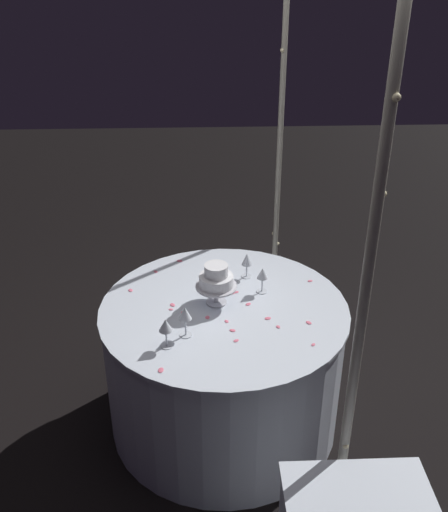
# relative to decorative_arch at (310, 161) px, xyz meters

# --- Properties ---
(ground_plane) EXTENTS (12.00, 12.00, 0.00)m
(ground_plane) POSITION_rel_decorative_arch_xyz_m (0.00, -0.40, -1.59)
(ground_plane) COLOR black
(decorative_arch) EXTENTS (2.14, 0.06, 2.46)m
(decorative_arch) POSITION_rel_decorative_arch_xyz_m (0.00, 0.00, 0.00)
(decorative_arch) COLOR #B7B29E
(decorative_arch) RESTS_ON ground
(main_table) EXTENTS (1.32, 1.32, 0.78)m
(main_table) POSITION_rel_decorative_arch_xyz_m (0.00, -0.40, -1.20)
(main_table) COLOR silver
(main_table) RESTS_ON ground
(tiered_cake) EXTENTS (0.22, 0.22, 0.23)m
(tiered_cake) POSITION_rel_decorative_arch_xyz_m (-0.05, -0.44, -0.66)
(tiered_cake) COLOR silver
(tiered_cake) RESTS_ON main_table
(wine_glass_0) EXTENTS (0.07, 0.07, 0.16)m
(wine_glass_0) POSITION_rel_decorative_arch_xyz_m (0.32, -0.69, -0.69)
(wine_glass_0) COLOR silver
(wine_glass_0) RESTS_ON main_table
(wine_glass_1) EXTENTS (0.06, 0.06, 0.15)m
(wine_glass_1) POSITION_rel_decorative_arch_xyz_m (-0.31, -0.26, -0.70)
(wine_glass_1) COLOR silver
(wine_glass_1) RESTS_ON main_table
(wine_glass_2) EXTENTS (0.06, 0.06, 0.15)m
(wine_glass_2) POSITION_rel_decorative_arch_xyz_m (-0.15, -0.19, -0.70)
(wine_glass_2) COLOR silver
(wine_glass_2) RESTS_ON main_table
(wine_glass_3) EXTENTS (0.07, 0.07, 0.17)m
(wine_glass_3) POSITION_rel_decorative_arch_xyz_m (0.24, -0.60, -0.68)
(wine_glass_3) COLOR silver
(wine_glass_3) RESTS_ON main_table
(rose_petal_0) EXTENTS (0.03, 0.03, 0.00)m
(rose_petal_0) POSITION_rel_decorative_arch_xyz_m (0.34, 0.01, -0.80)
(rose_petal_0) COLOR #EA6B84
(rose_petal_0) RESTS_ON main_table
(rose_petal_1) EXTENTS (0.03, 0.03, 0.00)m
(rose_petal_1) POSITION_rel_decorative_arch_xyz_m (-0.14, -0.33, -0.80)
(rose_petal_1) COLOR #EA6B84
(rose_petal_1) RESTS_ON main_table
(rose_petal_2) EXTENTS (0.03, 0.03, 0.00)m
(rose_petal_2) POSITION_rel_decorative_arch_xyz_m (0.13, -0.39, -0.80)
(rose_petal_2) COLOR #EA6B84
(rose_petal_2) RESTS_ON main_table
(rose_petal_3) EXTENTS (0.04, 0.04, 0.00)m
(rose_petal_3) POSITION_rel_decorative_arch_xyz_m (0.16, 0.02, -0.80)
(rose_petal_3) COLOR #EA6B84
(rose_petal_3) RESTS_ON main_table
(rose_petal_4) EXTENTS (0.03, 0.03, 0.00)m
(rose_petal_4) POSITION_rel_decorative_arch_xyz_m (0.09, -0.49, -0.80)
(rose_petal_4) COLOR #EA6B84
(rose_petal_4) RESTS_ON main_table
(rose_petal_5) EXTENTS (0.04, 0.03, 0.00)m
(rose_petal_5) POSITION_rel_decorative_arch_xyz_m (-0.19, -0.91, -0.80)
(rose_petal_5) COLOR #EA6B84
(rose_petal_5) RESTS_ON main_table
(rose_petal_6) EXTENTS (0.04, 0.03, 0.00)m
(rose_petal_6) POSITION_rel_decorative_arch_xyz_m (-0.39, -0.79, -0.80)
(rose_petal_6) COLOR #EA6B84
(rose_petal_6) RESTS_ON main_table
(rose_petal_7) EXTENTS (0.03, 0.03, 0.00)m
(rose_petal_7) POSITION_rel_decorative_arch_xyz_m (-0.20, -0.44, -0.80)
(rose_petal_7) COLOR #EA6B84
(rose_petal_7) RESTS_ON main_table
(rose_petal_8) EXTENTS (0.03, 0.04, 0.00)m
(rose_petal_8) POSITION_rel_decorative_arch_xyz_m (0.30, -0.35, -0.80)
(rose_petal_8) COLOR #EA6B84
(rose_petal_8) RESTS_ON main_table
(rose_petal_9) EXTENTS (0.04, 0.03, 0.00)m
(rose_petal_9) POSITION_rel_decorative_arch_xyz_m (0.50, -0.71, -0.80)
(rose_petal_9) COLOR #EA6B84
(rose_petal_9) RESTS_ON main_table
(rose_petal_10) EXTENTS (0.02, 0.03, 0.00)m
(rose_petal_10) POSITION_rel_decorative_arch_xyz_m (0.01, -0.68, -0.80)
(rose_petal_10) COLOR #EA6B84
(rose_petal_10) RESTS_ON main_table
(rose_petal_11) EXTENTS (0.03, 0.04, 0.00)m
(rose_petal_11) POSITION_rel_decorative_arch_xyz_m (0.11, -0.18, -0.80)
(rose_petal_11) COLOR #EA6B84
(rose_petal_11) RESTS_ON main_table
(rose_petal_12) EXTENTS (0.03, 0.03, 0.00)m
(rose_petal_12) POSITION_rel_decorative_arch_xyz_m (0.19, -0.14, -0.80)
(rose_petal_12) COLOR #EA6B84
(rose_petal_12) RESTS_ON main_table
(rose_petal_13) EXTENTS (0.03, 0.03, 0.00)m
(rose_petal_13) POSITION_rel_decorative_arch_xyz_m (-0.25, 0.10, -0.80)
(rose_petal_13) COLOR #EA6B84
(rose_petal_13) RESTS_ON main_table
(rose_petal_14) EXTENTS (0.04, 0.04, 0.00)m
(rose_petal_14) POSITION_rel_decorative_arch_xyz_m (-0.14, -0.35, -0.80)
(rose_petal_14) COLOR #EA6B84
(rose_petal_14) RESTS_ON main_table
(rose_petal_15) EXTENTS (0.04, 0.03, 0.00)m
(rose_petal_15) POSITION_rel_decorative_arch_xyz_m (0.04, -0.61, -0.80)
(rose_petal_15) COLOR #EA6B84
(rose_petal_15) RESTS_ON main_table
(rose_petal_16) EXTENTS (0.04, 0.04, 0.00)m
(rose_petal_16) POSITION_rel_decorative_arch_xyz_m (-0.03, -0.67, -0.80)
(rose_petal_16) COLOR #EA6B84
(rose_petal_16) RESTS_ON main_table
(rose_petal_17) EXTENTS (0.03, 0.04, 0.00)m
(rose_petal_17) POSITION_rel_decorative_arch_xyz_m (0.21, -0.37, -0.80)
(rose_petal_17) COLOR #EA6B84
(rose_petal_17) RESTS_ON main_table
(rose_petal_18) EXTENTS (0.04, 0.04, 0.00)m
(rose_petal_18) POSITION_rel_decorative_arch_xyz_m (-0.02, -0.27, -0.80)
(rose_petal_18) COLOR #EA6B84
(rose_petal_18) RESTS_ON main_table
(rose_petal_19) EXTENTS (0.03, 0.03, 0.00)m
(rose_petal_19) POSITION_rel_decorative_arch_xyz_m (-0.49, -0.40, -0.80)
(rose_petal_19) COLOR #EA6B84
(rose_petal_19) RESTS_ON main_table
(rose_petal_20) EXTENTS (0.04, 0.04, 0.00)m
(rose_petal_20) POSITION_rel_decorative_arch_xyz_m (-0.51, -0.65, -0.80)
(rose_petal_20) COLOR #EA6B84
(rose_petal_20) RESTS_ON main_table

